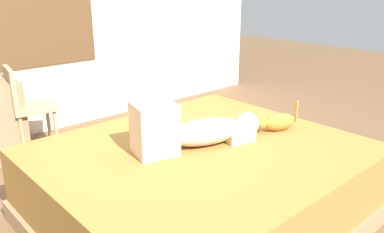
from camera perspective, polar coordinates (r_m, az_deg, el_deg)
ground_plane at (r=2.94m, az=-1.30°, el=-14.16°), size 16.00×16.00×0.00m
bed at (r=2.80m, az=1.24°, el=-9.62°), size 2.09×1.84×0.54m
person_lying at (r=2.68m, az=0.24°, el=-1.93°), size 0.94×0.46×0.34m
cat at (r=3.03m, az=12.09°, el=-0.79°), size 0.34×0.19×0.21m
chair_by_desk at (r=4.05m, az=-22.82°, el=1.70°), size 0.44×0.44×0.86m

